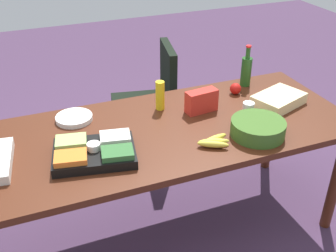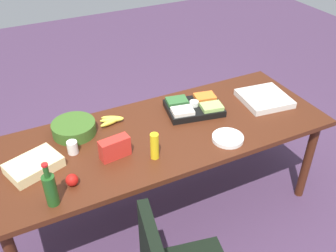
{
  "view_description": "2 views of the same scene",
  "coord_description": "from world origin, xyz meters",
  "px_view_note": "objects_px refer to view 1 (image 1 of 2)",
  "views": [
    {
      "loc": [
        -0.63,
        -1.91,
        2.02
      ],
      "look_at": [
        0.12,
        -0.02,
        0.82
      ],
      "focal_mm": 43.75,
      "sensor_mm": 36.0,
      "label": 1
    },
    {
      "loc": [
        0.94,
        2.0,
        2.4
      ],
      "look_at": [
        -0.03,
        0.04,
        0.86
      ],
      "focal_mm": 40.56,
      "sensor_mm": 36.0,
      "label": 2
    }
  ],
  "objects_px": {
    "sheet_cake": "(279,100)",
    "apple_red": "(235,89)",
    "office_chair": "(149,114)",
    "mustard_bottle": "(160,95)",
    "banana_bunch": "(214,142)",
    "wine_bottle": "(246,70)",
    "veggie_tray": "(94,152)",
    "chip_bag_red": "(201,101)",
    "paper_plate_stack": "(74,118)",
    "paper_cup": "(248,109)",
    "conference_table": "(148,143)",
    "salad_bowl": "(258,128)"
  },
  "relations": [
    {
      "from": "conference_table",
      "to": "veggie_tray",
      "type": "height_order",
      "value": "veggie_tray"
    },
    {
      "from": "veggie_tray",
      "to": "wine_bottle",
      "type": "relative_size",
      "value": 1.61
    },
    {
      "from": "apple_red",
      "to": "paper_plate_stack",
      "type": "distance_m",
      "value": 1.09
    },
    {
      "from": "sheet_cake",
      "to": "wine_bottle",
      "type": "distance_m",
      "value": 0.35
    },
    {
      "from": "office_chair",
      "to": "paper_cup",
      "type": "relative_size",
      "value": 10.6
    },
    {
      "from": "paper_plate_stack",
      "to": "paper_cup",
      "type": "height_order",
      "value": "paper_cup"
    },
    {
      "from": "apple_red",
      "to": "wine_bottle",
      "type": "bearing_deg",
      "value": 36.37
    },
    {
      "from": "veggie_tray",
      "to": "mustard_bottle",
      "type": "xyz_separation_m",
      "value": [
        0.51,
        0.38,
        0.06
      ]
    },
    {
      "from": "chip_bag_red",
      "to": "mustard_bottle",
      "type": "bearing_deg",
      "value": 151.38
    },
    {
      "from": "mustard_bottle",
      "to": "banana_bunch",
      "type": "distance_m",
      "value": 0.52
    },
    {
      "from": "veggie_tray",
      "to": "wine_bottle",
      "type": "bearing_deg",
      "value": 22.42
    },
    {
      "from": "paper_plate_stack",
      "to": "veggie_tray",
      "type": "bearing_deg",
      "value": -86.4
    },
    {
      "from": "veggie_tray",
      "to": "apple_red",
      "type": "height_order",
      "value": "veggie_tray"
    },
    {
      "from": "veggie_tray",
      "to": "mustard_bottle",
      "type": "relative_size",
      "value": 2.5
    },
    {
      "from": "sheet_cake",
      "to": "chip_bag_red",
      "type": "relative_size",
      "value": 1.6
    },
    {
      "from": "office_chair",
      "to": "banana_bunch",
      "type": "bearing_deg",
      "value": -91.66
    },
    {
      "from": "sheet_cake",
      "to": "chip_bag_red",
      "type": "bearing_deg",
      "value": 168.49
    },
    {
      "from": "wine_bottle",
      "to": "banana_bunch",
      "type": "relative_size",
      "value": 1.45
    },
    {
      "from": "apple_red",
      "to": "banana_bunch",
      "type": "xyz_separation_m",
      "value": [
        -0.43,
        -0.52,
        -0.01
      ]
    },
    {
      "from": "conference_table",
      "to": "apple_red",
      "type": "xyz_separation_m",
      "value": [
        0.72,
        0.25,
        0.11
      ]
    },
    {
      "from": "banana_bunch",
      "to": "paper_cup",
      "type": "bearing_deg",
      "value": 32.34
    },
    {
      "from": "conference_table",
      "to": "mustard_bottle",
      "type": "relative_size",
      "value": 13.17
    },
    {
      "from": "conference_table",
      "to": "paper_plate_stack",
      "type": "bearing_deg",
      "value": 141.74
    },
    {
      "from": "conference_table",
      "to": "salad_bowl",
      "type": "distance_m",
      "value": 0.64
    },
    {
      "from": "sheet_cake",
      "to": "salad_bowl",
      "type": "bearing_deg",
      "value": -140.35
    },
    {
      "from": "apple_red",
      "to": "mustard_bottle",
      "type": "relative_size",
      "value": 0.41
    },
    {
      "from": "apple_red",
      "to": "veggie_tray",
      "type": "bearing_deg",
      "value": -159.65
    },
    {
      "from": "mustard_bottle",
      "to": "wine_bottle",
      "type": "bearing_deg",
      "value": 9.42
    },
    {
      "from": "apple_red",
      "to": "wine_bottle",
      "type": "distance_m",
      "value": 0.18
    },
    {
      "from": "chip_bag_red",
      "to": "paper_plate_stack",
      "type": "xyz_separation_m",
      "value": [
        -0.76,
        0.18,
        -0.05
      ]
    },
    {
      "from": "apple_red",
      "to": "chip_bag_red",
      "type": "distance_m",
      "value": 0.35
    },
    {
      "from": "office_chair",
      "to": "mustard_bottle",
      "type": "xyz_separation_m",
      "value": [
        -0.15,
        -0.69,
        0.52
      ]
    },
    {
      "from": "conference_table",
      "to": "paper_plate_stack",
      "type": "relative_size",
      "value": 11.21
    },
    {
      "from": "sheet_cake",
      "to": "apple_red",
      "type": "height_order",
      "value": "apple_red"
    },
    {
      "from": "salad_bowl",
      "to": "paper_cup",
      "type": "distance_m",
      "value": 0.22
    },
    {
      "from": "sheet_cake",
      "to": "paper_cup",
      "type": "distance_m",
      "value": 0.27
    },
    {
      "from": "mustard_bottle",
      "to": "banana_bunch",
      "type": "xyz_separation_m",
      "value": [
        0.12,
        -0.5,
        -0.07
      ]
    },
    {
      "from": "office_chair",
      "to": "banana_bunch",
      "type": "distance_m",
      "value": 1.28
    },
    {
      "from": "paper_plate_stack",
      "to": "paper_cup",
      "type": "relative_size",
      "value": 2.44
    },
    {
      "from": "wine_bottle",
      "to": "paper_cup",
      "type": "bearing_deg",
      "value": -118.69
    },
    {
      "from": "mustard_bottle",
      "to": "banana_bunch",
      "type": "height_order",
      "value": "mustard_bottle"
    },
    {
      "from": "office_chair",
      "to": "wine_bottle",
      "type": "height_order",
      "value": "wine_bottle"
    },
    {
      "from": "sheet_cake",
      "to": "paper_plate_stack",
      "type": "height_order",
      "value": "sheet_cake"
    },
    {
      "from": "veggie_tray",
      "to": "salad_bowl",
      "type": "xyz_separation_m",
      "value": [
        0.91,
        -0.12,
        0.01
      ]
    },
    {
      "from": "conference_table",
      "to": "office_chair",
      "type": "distance_m",
      "value": 1.05
    },
    {
      "from": "office_chair",
      "to": "chip_bag_red",
      "type": "distance_m",
      "value": 0.96
    },
    {
      "from": "mustard_bottle",
      "to": "sheet_cake",
      "type": "bearing_deg",
      "value": -17.24
    },
    {
      "from": "office_chair",
      "to": "wine_bottle",
      "type": "relative_size",
      "value": 3.27
    },
    {
      "from": "paper_plate_stack",
      "to": "mustard_bottle",
      "type": "bearing_deg",
      "value": -5.68
    },
    {
      "from": "apple_red",
      "to": "paper_cup",
      "type": "height_order",
      "value": "paper_cup"
    }
  ]
}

